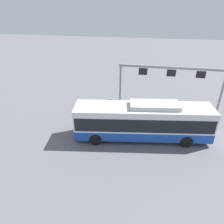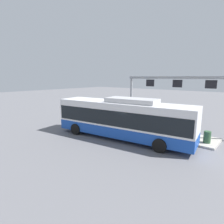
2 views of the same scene
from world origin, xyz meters
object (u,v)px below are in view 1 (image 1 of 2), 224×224
Objects in this scene: bus_main at (143,120)px; person_waiting_near at (110,106)px; person_waiting_mid at (128,111)px; trash_bin at (204,121)px; person_boarding at (119,108)px.

person_waiting_near is (3.66, -4.08, -0.92)m from bus_main.
person_waiting_mid is 1.86× the size of trash_bin.
person_waiting_mid is 7.50m from trash_bin.
person_waiting_mid reaches higher than person_waiting_near.
person_waiting_near is at bearing -56.39° from bus_main.
person_boarding is at bearing -102.26° from person_waiting_mid.
person_boarding is 1.00× the size of person_waiting_mid.
bus_main is at bearing 42.29° from person_waiting_mid.
person_boarding is (2.59, -3.38, -0.76)m from bus_main.
person_boarding is 1.06m from person_waiting_mid.
person_waiting_near is at bearing -106.53° from person_waiting_mid.
bus_main reaches higher than trash_bin.
person_waiting_near reaches higher than trash_bin.
person_boarding is 8.46m from trash_bin.
person_boarding is at bearing -60.81° from bus_main.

